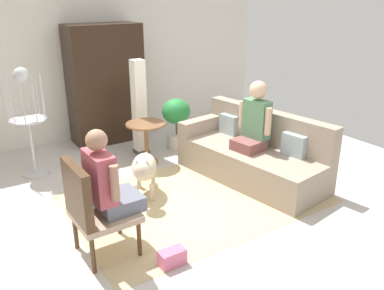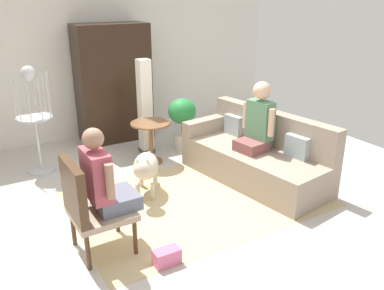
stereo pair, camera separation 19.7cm
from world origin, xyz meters
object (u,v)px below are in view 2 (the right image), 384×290
object	(u,v)px
bird_cage_stand	(34,113)
armoire_cabinet	(113,83)
couch	(256,156)
armchair	(88,203)
handbag	(167,257)
potted_plant	(182,118)
column_lamp	(145,108)
round_end_table	(151,135)
person_on_couch	(258,121)
person_on_armchair	(103,179)
dog	(146,167)

from	to	relation	value
bird_cage_stand	armoire_cabinet	bearing A→B (deg)	29.30
couch	armchair	bearing A→B (deg)	-166.95
armoire_cabinet	handbag	distance (m)	3.72
potted_plant	handbag	distance (m)	3.02
couch	column_lamp	distance (m)	1.87
armchair	round_end_table	distance (m)	2.26
potted_plant	armoire_cabinet	size ratio (longest dim) A/B	0.43
couch	armoire_cabinet	xyz separation A→B (m)	(-1.05, 2.45, 0.64)
person_on_couch	person_on_armchair	distance (m)	2.29
bird_cage_stand	person_on_couch	bearing A→B (deg)	-35.07
potted_plant	armoire_cabinet	world-z (taller)	armoire_cabinet
armchair	person_on_couch	bearing A→B (deg)	12.38
couch	potted_plant	distance (m)	1.52
couch	armchair	distance (m)	2.49
dog	column_lamp	distance (m)	1.49
potted_plant	person_on_armchair	bearing A→B (deg)	-133.79
armchair	column_lamp	bearing A→B (deg)	54.51
person_on_armchair	round_end_table	xyz separation A→B (m)	(1.27, 1.74, -0.33)
armchair	handbag	world-z (taller)	armchair
dog	handbag	world-z (taller)	dog
person_on_armchair	dog	xyz separation A→B (m)	(0.78, 0.84, -0.37)
bird_cage_stand	column_lamp	xyz separation A→B (m)	(1.58, -0.07, -0.13)
person_on_armchair	column_lamp	bearing A→B (deg)	57.44
round_end_table	potted_plant	bearing A→B (deg)	23.35
round_end_table	column_lamp	bearing A→B (deg)	75.74
person_on_couch	dog	size ratio (longest dim) A/B	1.16
person_on_couch	column_lamp	xyz separation A→B (m)	(-0.85, 1.63, -0.10)
column_lamp	armoire_cabinet	xyz separation A→B (m)	(-0.18, 0.86, 0.23)
round_end_table	dog	bearing A→B (deg)	-118.34
person_on_armchair	column_lamp	xyz separation A→B (m)	(1.37, 2.15, -0.03)
round_end_table	potted_plant	distance (m)	0.74
person_on_armchair	potted_plant	xyz separation A→B (m)	(1.95, 2.03, -0.24)
couch	column_lamp	xyz separation A→B (m)	(-0.88, 1.60, 0.40)
handbag	dog	bearing A→B (deg)	73.50
person_on_couch	armoire_cabinet	world-z (taller)	armoire_cabinet
couch	bird_cage_stand	distance (m)	3.01
armchair	round_end_table	xyz separation A→B (m)	(1.43, 1.74, -0.13)
person_on_couch	potted_plant	bearing A→B (deg)	100.37
person_on_armchair	armchair	bearing A→B (deg)	-178.53
armchair	person_on_couch	distance (m)	2.46
round_end_table	armchair	bearing A→B (deg)	-129.42
armchair	armoire_cabinet	world-z (taller)	armoire_cabinet
column_lamp	handbag	size ratio (longest dim) A/B	5.83
bird_cage_stand	handbag	world-z (taller)	bird_cage_stand
armoire_cabinet	potted_plant	bearing A→B (deg)	-52.58
round_end_table	potted_plant	size ratio (longest dim) A/B	0.76
person_on_couch	armchair	bearing A→B (deg)	-167.62
potted_plant	column_lamp	xyz separation A→B (m)	(-0.57, 0.12, 0.21)
couch	potted_plant	size ratio (longest dim) A/B	2.63
potted_plant	armchair	bearing A→B (deg)	-136.04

